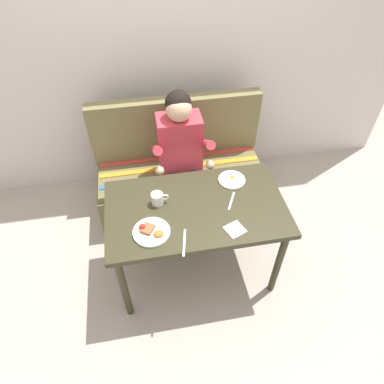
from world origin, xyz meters
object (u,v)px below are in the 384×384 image
at_px(plate_eggs, 232,180).
at_px(napkin, 235,229).
at_px(person, 181,151).
at_px(table, 196,215).
at_px(coffee_mug, 158,198).
at_px(fork, 231,201).
at_px(plate_breakfast, 151,231).
at_px(knife, 184,243).
at_px(couch, 180,175).

height_order(plate_eggs, napkin, plate_eggs).
bearing_deg(person, table, -89.25).
relative_size(coffee_mug, fork, 0.69).
xyz_separation_m(table, fork, (0.24, 0.01, 0.08)).
bearing_deg(table, fork, 1.72).
bearing_deg(napkin, plate_breakfast, 172.35).
bearing_deg(knife, couch, 95.05).
distance_m(napkin, fork, 0.25).
xyz_separation_m(plate_eggs, napkin, (-0.10, -0.44, -0.01)).
distance_m(fork, knife, 0.47).
relative_size(table, couch, 0.83).
bearing_deg(plate_breakfast, knife, -30.64).
bearing_deg(plate_eggs, person, 128.47).
distance_m(person, napkin, 0.85).
distance_m(person, plate_eggs, 0.49).
xyz_separation_m(couch, fork, (0.24, -0.76, 0.40)).
relative_size(plate_breakfast, napkin, 2.10).
bearing_deg(knife, table, 77.75).
bearing_deg(knife, fork, 49.53).
distance_m(coffee_mug, napkin, 0.55).
distance_m(plate_eggs, coffee_mug, 0.56).
xyz_separation_m(couch, napkin, (0.20, -1.00, 0.40)).
height_order(plate_breakfast, napkin, plate_breakfast).
xyz_separation_m(table, napkin, (0.20, -0.23, 0.09)).
distance_m(table, knife, 0.32).
distance_m(table, couch, 0.83).
relative_size(couch, fork, 8.47).
distance_m(coffee_mug, knife, 0.38).
height_order(table, coffee_mug, coffee_mug).
height_order(table, plate_eggs, plate_eggs).
xyz_separation_m(person, napkin, (0.21, -0.82, -0.01)).
bearing_deg(knife, napkin, 19.31).
distance_m(couch, coffee_mug, 0.85).
bearing_deg(plate_eggs, couch, 118.07).
xyz_separation_m(table, plate_breakfast, (-0.31, -0.17, 0.09)).
bearing_deg(person, napkin, -75.64).
distance_m(table, plate_breakfast, 0.37).
distance_m(plate_breakfast, napkin, 0.52).
height_order(table, napkin, napkin).
xyz_separation_m(coffee_mug, knife, (0.12, -0.36, -0.04)).
bearing_deg(coffee_mug, table, -17.60).
relative_size(table, knife, 6.00).
bearing_deg(table, knife, -114.10).
relative_size(person, knife, 6.06).
bearing_deg(plate_breakfast, plate_eggs, 31.02).
bearing_deg(napkin, table, 130.90).
distance_m(plate_breakfast, coffee_mug, 0.25).
height_order(plate_eggs, knife, plate_eggs).
xyz_separation_m(plate_breakfast, plate_eggs, (0.61, 0.37, -0.00)).
height_order(couch, plate_eggs, couch).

